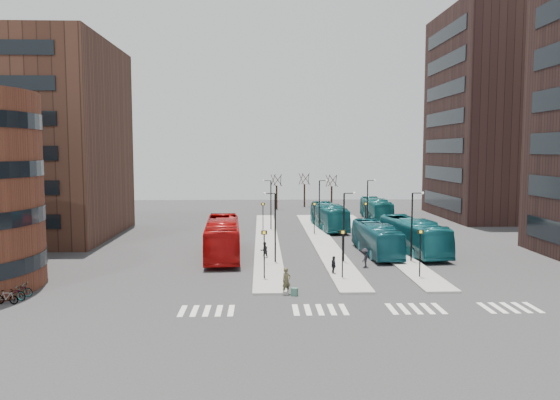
{
  "coord_description": "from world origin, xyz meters",
  "views": [
    {
      "loc": [
        -4.64,
        -28.99,
        9.86
      ],
      "look_at": [
        -2.76,
        24.37,
        5.0
      ],
      "focal_mm": 35.0,
      "sensor_mm": 36.0,
      "label": 1
    }
  ],
  "objects_px": {
    "teal_bus_a": "(376,239)",
    "teal_bus_d": "(376,209)",
    "teal_bus_b": "(329,217)",
    "commuter_a": "(264,251)",
    "teal_bus_c": "(413,236)",
    "commuter_c": "(365,258)",
    "suitcase": "(294,292)",
    "red_bus": "(223,238)",
    "bicycle_far": "(19,290)",
    "bicycle_mid": "(7,297)",
    "bicycle_near": "(13,293)",
    "traveller": "(286,281)",
    "commuter_b": "(334,265)"
  },
  "relations": [
    {
      "from": "teal_bus_a",
      "to": "traveller",
      "type": "bearing_deg",
      "value": -125.39
    },
    {
      "from": "teal_bus_a",
      "to": "commuter_a",
      "type": "xyz_separation_m",
      "value": [
        -10.67,
        -1.94,
        -0.71
      ]
    },
    {
      "from": "traveller",
      "to": "bicycle_mid",
      "type": "relative_size",
      "value": 1.23
    },
    {
      "from": "teal_bus_b",
      "to": "bicycle_mid",
      "type": "xyz_separation_m",
      "value": [
        -24.9,
        -32.71,
        -1.14
      ]
    },
    {
      "from": "teal_bus_d",
      "to": "suitcase",
      "type": "bearing_deg",
      "value": -109.4
    },
    {
      "from": "teal_bus_c",
      "to": "commuter_b",
      "type": "distance_m",
      "value": 12.8
    },
    {
      "from": "commuter_c",
      "to": "bicycle_far",
      "type": "bearing_deg",
      "value": -45.35
    },
    {
      "from": "teal_bus_a",
      "to": "bicycle_near",
      "type": "height_order",
      "value": "teal_bus_a"
    },
    {
      "from": "suitcase",
      "to": "teal_bus_c",
      "type": "height_order",
      "value": "teal_bus_c"
    },
    {
      "from": "suitcase",
      "to": "teal_bus_d",
      "type": "distance_m",
      "value": 42.44
    },
    {
      "from": "red_bus",
      "to": "commuter_b",
      "type": "bearing_deg",
      "value": -42.68
    },
    {
      "from": "teal_bus_d",
      "to": "teal_bus_c",
      "type": "bearing_deg",
      "value": -93.8
    },
    {
      "from": "bicycle_near",
      "to": "bicycle_mid",
      "type": "bearing_deg",
      "value": -161.53
    },
    {
      "from": "teal_bus_c",
      "to": "commuter_c",
      "type": "distance_m",
      "value": 8.71
    },
    {
      "from": "teal_bus_a",
      "to": "bicycle_far",
      "type": "relative_size",
      "value": 5.79
    },
    {
      "from": "red_bus",
      "to": "suitcase",
      "type": "bearing_deg",
      "value": -70.27
    },
    {
      "from": "red_bus",
      "to": "teal_bus_b",
      "type": "relative_size",
      "value": 1.12
    },
    {
      "from": "commuter_b",
      "to": "bicycle_far",
      "type": "xyz_separation_m",
      "value": [
        -22.12,
        -5.77,
        -0.27
      ]
    },
    {
      "from": "commuter_a",
      "to": "suitcase",
      "type": "bearing_deg",
      "value": 80.25
    },
    {
      "from": "teal_bus_a",
      "to": "teal_bus_d",
      "type": "xyz_separation_m",
      "value": [
        5.36,
        25.43,
        0.06
      ]
    },
    {
      "from": "red_bus",
      "to": "bicycle_far",
      "type": "bearing_deg",
      "value": -136.71
    },
    {
      "from": "teal_bus_a",
      "to": "teal_bus_b",
      "type": "height_order",
      "value": "teal_bus_b"
    },
    {
      "from": "bicycle_near",
      "to": "teal_bus_c",
      "type": "bearing_deg",
      "value": -44.75
    },
    {
      "from": "bicycle_mid",
      "to": "teal_bus_b",
      "type": "bearing_deg",
      "value": -32.18
    },
    {
      "from": "red_bus",
      "to": "commuter_b",
      "type": "relative_size",
      "value": 8.46
    },
    {
      "from": "teal_bus_b",
      "to": "bicycle_far",
      "type": "distance_m",
      "value": 39.74
    },
    {
      "from": "bicycle_near",
      "to": "red_bus",
      "type": "bearing_deg",
      "value": -23.46
    },
    {
      "from": "teal_bus_a",
      "to": "traveller",
      "type": "relative_size",
      "value": 5.73
    },
    {
      "from": "bicycle_far",
      "to": "teal_bus_a",
      "type": "bearing_deg",
      "value": -61.89
    },
    {
      "from": "commuter_a",
      "to": "commuter_c",
      "type": "distance_m",
      "value": 9.29
    },
    {
      "from": "commuter_a",
      "to": "bicycle_far",
      "type": "height_order",
      "value": "commuter_a"
    },
    {
      "from": "red_bus",
      "to": "bicycle_near",
      "type": "distance_m",
      "value": 19.19
    },
    {
      "from": "teal_bus_c",
      "to": "bicycle_mid",
      "type": "relative_size",
      "value": 7.82
    },
    {
      "from": "teal_bus_c",
      "to": "commuter_c",
      "type": "height_order",
      "value": "teal_bus_c"
    },
    {
      "from": "teal_bus_d",
      "to": "commuter_b",
      "type": "relative_size",
      "value": 7.32
    },
    {
      "from": "commuter_b",
      "to": "bicycle_near",
      "type": "distance_m",
      "value": 23.07
    },
    {
      "from": "commuter_c",
      "to": "bicycle_mid",
      "type": "xyz_separation_m",
      "value": [
        -25.14,
        -10.3,
        -0.35
      ]
    },
    {
      "from": "red_bus",
      "to": "bicycle_far",
      "type": "relative_size",
      "value": 6.95
    },
    {
      "from": "red_bus",
      "to": "traveller",
      "type": "distance_m",
      "value": 14.49
    },
    {
      "from": "teal_bus_c",
      "to": "suitcase",
      "type": "bearing_deg",
      "value": -136.3
    },
    {
      "from": "teal_bus_a",
      "to": "commuter_b",
      "type": "bearing_deg",
      "value": -123.96
    },
    {
      "from": "teal_bus_a",
      "to": "teal_bus_c",
      "type": "height_order",
      "value": "teal_bus_c"
    },
    {
      "from": "teal_bus_a",
      "to": "teal_bus_b",
      "type": "distance_m",
      "value": 16.88
    },
    {
      "from": "teal_bus_c",
      "to": "bicycle_near",
      "type": "distance_m",
      "value": 34.81
    },
    {
      "from": "teal_bus_c",
      "to": "teal_bus_b",
      "type": "bearing_deg",
      "value": 103.88
    },
    {
      "from": "teal_bus_b",
      "to": "traveller",
      "type": "xyz_separation_m",
      "value": [
        -6.81,
        -30.96,
        -0.66
      ]
    },
    {
      "from": "commuter_b",
      "to": "bicycle_far",
      "type": "height_order",
      "value": "commuter_b"
    },
    {
      "from": "teal_bus_b",
      "to": "commuter_a",
      "type": "xyz_separation_m",
      "value": [
        -8.25,
        -18.65,
        -0.81
      ]
    },
    {
      "from": "red_bus",
      "to": "bicycle_mid",
      "type": "distance_m",
      "value": 19.93
    },
    {
      "from": "teal_bus_b",
      "to": "commuter_a",
      "type": "height_order",
      "value": "teal_bus_b"
    }
  ]
}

